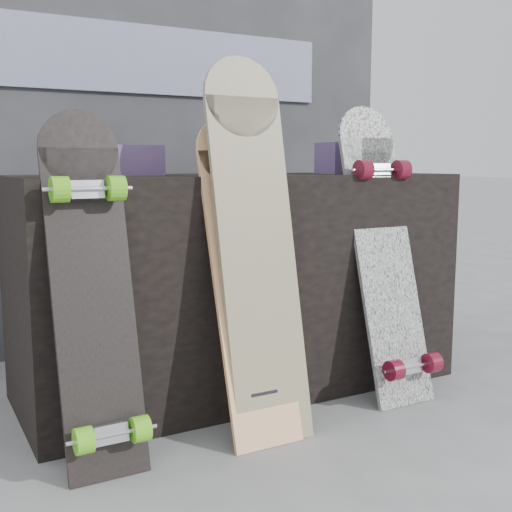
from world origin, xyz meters
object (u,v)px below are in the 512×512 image
longboard_geisha (246,268)px  longboard_celtic (256,235)px  skateboard_dark (93,285)px  longboard_cascadia (385,247)px  vendor_table (240,282)px

longboard_geisha → longboard_celtic: longboard_celtic is taller
skateboard_dark → longboard_cascadia: bearing=2.8°
longboard_celtic → longboard_cascadia: size_ratio=1.12×
vendor_table → skateboard_dark: skateboard_dark is taller
longboard_geisha → longboard_cascadia: size_ratio=0.94×
vendor_table → skateboard_dark: bearing=-149.8°
longboard_geisha → longboard_celtic: size_ratio=0.85×
vendor_table → longboard_geisha: bearing=-114.8°
longboard_celtic → longboard_cascadia: longboard_celtic is taller
vendor_table → longboard_celtic: longboard_celtic is taller
longboard_celtic → longboard_cascadia: bearing=5.9°
vendor_table → longboard_cascadia: size_ratio=1.52×
longboard_geisha → skateboard_dark: bearing=-179.8°
longboard_geisha → longboard_cascadia: longboard_cascadia is taller
longboard_cascadia → skateboard_dark: (-1.06, -0.05, -0.03)m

